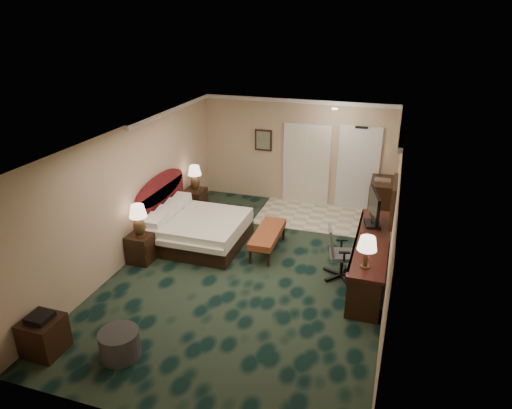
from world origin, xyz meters
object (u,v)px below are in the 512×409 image
(side_table, at_px, (44,336))
(minibar, at_px, (380,200))
(lamp_far, at_px, (195,178))
(desk_chair, at_px, (343,253))
(tv, at_px, (374,209))
(nightstand_near, at_px, (142,247))
(desk, at_px, (370,259))
(lamp_near, at_px, (139,220))
(nightstand_far, at_px, (195,201))
(bed_bench, at_px, (268,241))
(ottoman, at_px, (120,344))
(bed, at_px, (199,231))

(side_table, bearing_deg, minibar, 55.04)
(lamp_far, bearing_deg, desk_chair, -26.88)
(side_table, relative_size, minibar, 0.57)
(tv, distance_m, desk_chair, 1.09)
(nightstand_near, relative_size, desk, 0.21)
(side_table, distance_m, minibar, 7.66)
(lamp_near, xyz_separation_m, lamp_far, (-0.00, 2.61, -0.01))
(minibar, bearing_deg, side_table, -124.96)
(nightstand_near, relative_size, nightstand_far, 0.98)
(bed_bench, distance_m, ottoman, 3.88)
(desk_chair, bearing_deg, bed_bench, 147.61)
(bed, height_order, desk, desk)
(bed_bench, relative_size, side_table, 2.43)
(minibar, bearing_deg, nightstand_near, -142.00)
(nightstand_far, bearing_deg, tv, -15.34)
(bed_bench, height_order, tv, tv)
(ottoman, xyz_separation_m, tv, (3.22, 3.91, 0.95))
(nightstand_near, distance_m, lamp_far, 2.64)
(nightstand_far, xyz_separation_m, minibar, (4.43, 0.92, 0.21))
(bed, bearing_deg, ottoman, -84.44)
(ottoman, bearing_deg, nightstand_far, 102.60)
(lamp_far, height_order, side_table, lamp_far)
(bed_bench, xyz_separation_m, tv, (2.06, 0.20, 0.92))
(bed, relative_size, side_table, 3.33)
(lamp_near, height_order, desk_chair, lamp_near)
(bed, distance_m, bed_bench, 1.51)
(minibar, bearing_deg, nightstand_far, -168.26)
(nightstand_far, bearing_deg, nightstand_near, -90.11)
(lamp_far, xyz_separation_m, desk_chair, (3.90, -1.98, -0.39))
(lamp_near, bearing_deg, bed_bench, 27.35)
(ottoman, xyz_separation_m, desk_chair, (2.78, 3.15, 0.31))
(lamp_far, relative_size, desk, 0.22)
(lamp_far, distance_m, side_table, 5.42)
(bed, height_order, lamp_far, lamp_far)
(ottoman, relative_size, tv, 0.66)
(bed, bearing_deg, lamp_far, 116.73)
(bed, relative_size, lamp_near, 2.92)
(bed, bearing_deg, nightstand_near, -127.90)
(lamp_near, height_order, bed_bench, lamp_near)
(bed, height_order, lamp_near, lamp_near)
(nightstand_near, xyz_separation_m, ottoman, (1.15, -2.56, -0.08))
(desk, distance_m, minibar, 2.76)
(bed, xyz_separation_m, minibar, (3.63, 2.44, 0.20))
(side_table, bearing_deg, desk_chair, 41.28)
(ottoman, bearing_deg, tv, 50.47)
(lamp_near, xyz_separation_m, desk_chair, (3.90, 0.63, -0.39))
(bed_bench, xyz_separation_m, side_table, (-2.26, -3.96, 0.05))
(nightstand_near, bearing_deg, minibar, 38.00)
(tv, bearing_deg, desk_chair, -134.01)
(nightstand_near, bearing_deg, nightstand_far, 89.89)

